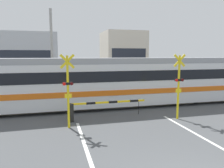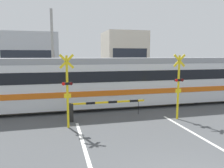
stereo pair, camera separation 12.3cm
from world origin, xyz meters
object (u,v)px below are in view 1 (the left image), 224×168
object	(u,v)px
crossing_signal_left	(68,88)
crossing_signal_right	(179,84)
pedestrian	(85,84)
commuter_train	(102,81)
crossing_barrier_far	(118,88)
crossing_barrier_near	(94,107)

from	to	relation	value
crossing_signal_left	crossing_signal_right	distance (m)	5.72
crossing_signal_left	pedestrian	bearing A→B (deg)	77.44
commuter_train	crossing_signal_left	distance (m)	4.45
crossing_signal_left	pedestrian	size ratio (longest dim) A/B	2.22
commuter_train	crossing_barrier_far	size ratio (longest dim) A/B	5.24
crossing_signal_right	pedestrian	size ratio (longest dim) A/B	2.22
commuter_train	crossing_barrier_near	world-z (taller)	commuter_train
crossing_signal_right	crossing_barrier_near	bearing A→B (deg)	168.75
crossing_barrier_near	crossing_barrier_far	xyz separation A→B (m)	(3.04, 5.85, 0.00)
crossing_signal_left	pedestrian	world-z (taller)	crossing_signal_left
crossing_barrier_near	crossing_signal_right	world-z (taller)	crossing_signal_right
crossing_barrier_far	crossing_signal_right	world-z (taller)	crossing_signal_right
commuter_train	pedestrian	bearing A→B (deg)	96.30
crossing_barrier_far	pedestrian	world-z (taller)	pedestrian
commuter_train	crossing_barrier_near	distance (m)	3.22
crossing_barrier_near	commuter_train	bearing A→B (deg)	70.05
crossing_barrier_near	crossing_signal_right	bearing A→B (deg)	-11.25
commuter_train	crossing_barrier_far	world-z (taller)	commuter_train
crossing_barrier_far	pedestrian	size ratio (longest dim) A/B	2.61
commuter_train	pedestrian	xyz separation A→B (m)	(-0.51, 4.65, -0.83)
crossing_barrier_near	crossing_signal_right	size ratio (longest dim) A/B	1.18
commuter_train	crossing_signal_right	size ratio (longest dim) A/B	6.16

